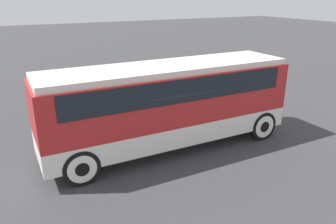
{
  "coord_description": "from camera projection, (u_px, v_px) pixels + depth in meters",
  "views": [
    {
      "loc": [
        -5.42,
        -10.41,
        5.76
      ],
      "look_at": [
        0.0,
        0.0,
        1.49
      ],
      "focal_mm": 35.0,
      "sensor_mm": 36.0,
      "label": 1
    }
  ],
  "objects": [
    {
      "name": "tour_bus",
      "position": [
        170.0,
        99.0,
        12.35
      ],
      "size": [
        9.61,
        2.52,
        3.32
      ],
      "color": "silver",
      "rests_on": "ground_plane"
    },
    {
      "name": "ground_plane",
      "position": [
        168.0,
        147.0,
        13.0
      ],
      "size": [
        120.0,
        120.0,
        0.0
      ],
      "primitive_type": "plane",
      "color": "#38383A"
    },
    {
      "name": "parked_car_near",
      "position": [
        88.0,
        92.0,
        17.99
      ],
      "size": [
        4.45,
        1.84,
        1.3
      ],
      "color": "#2D5638",
      "rests_on": "ground_plane"
    },
    {
      "name": "parked_car_mid",
      "position": [
        188.0,
        82.0,
        20.04
      ],
      "size": [
        4.53,
        1.92,
        1.3
      ],
      "color": "#7A6B5B",
      "rests_on": "ground_plane"
    }
  ]
}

